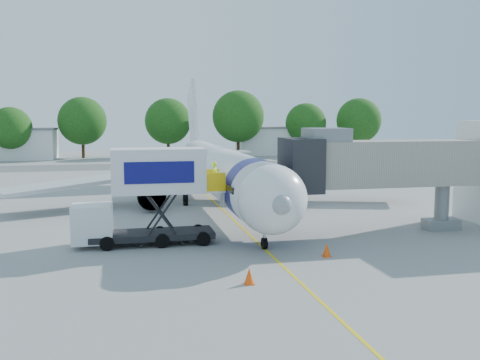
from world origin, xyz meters
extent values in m
plane|color=#9B9B99|center=(0.00, 0.00, 0.00)|extent=(160.00, 160.00, 0.00)
cube|color=yellow|center=(0.00, 0.00, 0.01)|extent=(0.15, 70.00, 0.01)
cube|color=#59595B|center=(0.00, 42.00, 0.00)|extent=(120.00, 10.00, 0.01)
cylinder|color=silver|center=(0.00, 3.00, 3.00)|extent=(3.70, 28.00, 3.70)
sphere|color=silver|center=(0.00, -11.00, 3.00)|extent=(3.70, 3.70, 3.70)
sphere|color=gray|center=(0.00, -12.55, 3.00)|extent=(1.10, 1.10, 1.10)
cone|color=silver|center=(0.00, 20.00, 3.00)|extent=(3.70, 6.00, 3.70)
cube|color=silver|center=(0.00, 21.00, 7.20)|extent=(0.35, 7.26, 8.29)
cube|color=silver|center=(9.00, 6.50, 2.30)|extent=(16.17, 9.32, 1.42)
cube|color=silver|center=(-9.00, 6.50, 2.30)|extent=(16.17, 9.32, 1.42)
cylinder|color=#999BA0|center=(5.50, 4.50, 1.30)|extent=(2.10, 3.60, 2.10)
cylinder|color=#999BA0|center=(-5.50, 4.50, 1.30)|extent=(2.10, 3.60, 2.10)
cube|color=black|center=(0.00, -11.30, 3.45)|extent=(2.60, 1.39, 0.81)
cylinder|color=#0D0D61|center=(0.00, -8.00, 3.00)|extent=(3.73, 2.00, 3.73)
cylinder|color=silver|center=(0.00, -9.50, 0.75)|extent=(0.16, 0.16, 1.50)
cylinder|color=black|center=(0.00, -9.50, 0.32)|extent=(0.25, 0.64, 0.64)
cylinder|color=black|center=(2.60, 6.00, 0.45)|extent=(0.35, 0.90, 0.90)
cylinder|color=black|center=(-2.60, 6.00, 0.45)|extent=(0.35, 0.90, 0.90)
cube|color=#A59B8D|center=(9.00, -7.00, 4.40)|extent=(13.60, 2.60, 2.80)
cube|color=black|center=(2.90, -7.00, 4.40)|extent=(2.00, 3.20, 3.20)
cube|color=slate|center=(4.50, -7.00, 6.20)|extent=(2.40, 2.40, 0.80)
cylinder|color=slate|center=(12.50, -7.00, 1.50)|extent=(0.90, 0.90, 3.00)
cube|color=slate|center=(12.50, -7.00, 0.35)|extent=(2.20, 1.20, 0.70)
cylinder|color=black|center=(11.60, -7.00, 0.35)|extent=(0.30, 0.70, 0.70)
cylinder|color=black|center=(13.40, -7.00, 0.35)|extent=(0.30, 0.70, 0.70)
cube|color=black|center=(-6.00, -7.00, 0.55)|extent=(7.00, 2.30, 0.35)
cube|color=silver|center=(-9.30, -7.00, 1.35)|extent=(2.20, 2.20, 2.10)
cube|color=black|center=(-9.30, -7.00, 1.80)|extent=(1.90, 2.10, 0.70)
cube|color=silver|center=(-5.60, -7.00, 4.25)|extent=(5.20, 2.40, 2.50)
cube|color=#0D0D61|center=(-5.60, -8.22, 4.25)|extent=(3.80, 0.04, 1.20)
cube|color=silver|center=(-2.45, -7.00, 3.05)|extent=(1.10, 2.20, 0.10)
cube|color=yellow|center=(-2.45, -8.05, 3.60)|extent=(1.10, 0.06, 1.10)
cube|color=yellow|center=(-2.45, -5.95, 3.60)|extent=(1.10, 0.06, 1.10)
cylinder|color=black|center=(-3.20, -8.05, 0.40)|extent=(0.80, 0.25, 0.80)
cylinder|color=black|center=(-3.20, -5.95, 0.40)|extent=(0.80, 0.25, 0.80)
cylinder|color=black|center=(-8.50, -8.05, 0.40)|extent=(0.80, 0.25, 0.80)
cylinder|color=black|center=(-8.50, -5.95, 0.40)|extent=(0.80, 0.25, 0.80)
imported|color=#C3FF1A|center=(-2.33, -7.00, 3.90)|extent=(0.51, 0.66, 1.60)
cube|color=silver|center=(-0.32, -15.36, 0.67)|extent=(3.69, 2.61, 1.34)
cube|color=#0D0D61|center=(-0.32, -15.36, 1.10)|extent=(2.29, 2.10, 0.33)
cylinder|color=black|center=(-1.40, -16.38, 0.33)|extent=(0.71, 0.42, 0.67)
cylinder|color=black|center=(-1.79, -15.11, 0.33)|extent=(0.71, 0.42, 0.67)
cylinder|color=black|center=(1.16, -15.61, 0.33)|extent=(0.71, 0.42, 0.67)
cylinder|color=black|center=(0.77, -14.34, 0.33)|extent=(0.71, 0.42, 0.67)
cone|color=#F44C0C|center=(2.77, -11.76, 0.36)|extent=(0.46, 0.46, 0.73)
cube|color=#F44C0C|center=(2.77, -11.76, 0.02)|extent=(0.42, 0.42, 0.04)
cone|color=#F44C0C|center=(-2.26, -15.40, 0.37)|extent=(0.46, 0.46, 0.73)
cube|color=#F44C0C|center=(-2.26, -15.40, 0.02)|extent=(0.42, 0.42, 0.04)
cube|color=silver|center=(-28.00, 60.00, 2.50)|extent=(18.00, 8.00, 5.00)
cube|color=silver|center=(22.00, 62.00, 2.50)|extent=(16.00, 7.00, 5.00)
cube|color=slate|center=(22.00, 62.00, 5.15)|extent=(16.40, 7.40, 0.30)
cylinder|color=#382314|center=(-25.58, 56.58, 1.56)|extent=(0.56, 0.56, 3.12)
sphere|color=#134712|center=(-25.58, 56.58, 5.38)|extent=(6.94, 6.94, 6.94)
cylinder|color=#382314|center=(-14.45, 60.33, 1.89)|extent=(0.56, 0.56, 3.78)
sphere|color=#134712|center=(-14.45, 60.33, 6.50)|extent=(8.39, 8.39, 8.39)
cylinder|color=#382314|center=(0.46, 59.95, 1.86)|extent=(0.56, 0.56, 3.73)
sphere|color=#134712|center=(0.46, 59.95, 6.42)|extent=(8.29, 8.29, 8.29)
cylinder|color=#382314|center=(13.02, 58.07, 2.11)|extent=(0.56, 0.56, 4.23)
sphere|color=#134712|center=(13.02, 58.07, 7.28)|extent=(9.40, 9.40, 9.40)
cylinder|color=#382314|center=(26.17, 58.62, 1.72)|extent=(0.56, 0.56, 3.45)
sphere|color=#134712|center=(26.17, 58.62, 5.94)|extent=(7.67, 7.67, 7.67)
cylinder|color=#382314|center=(36.07, 56.88, 1.89)|extent=(0.56, 0.56, 3.78)
sphere|color=#134712|center=(36.07, 56.88, 6.52)|extent=(8.41, 8.41, 8.41)
camera|label=1|loc=(-7.48, -37.46, 7.30)|focal=40.00mm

